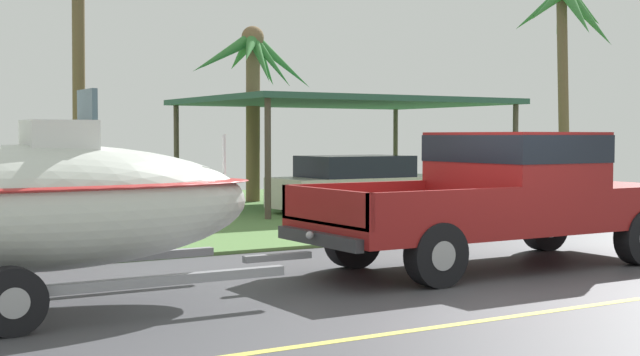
{
  "coord_description": "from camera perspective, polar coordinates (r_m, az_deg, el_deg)",
  "views": [
    {
      "loc": [
        -7.7,
        -8.49,
        1.84
      ],
      "look_at": [
        -1.72,
        1.5,
        1.29
      ],
      "focal_mm": 49.88,
      "sensor_mm": 36.0,
      "label": 1
    }
  ],
  "objects": [
    {
      "name": "pickup_truck_towing",
      "position": [
        12.93,
        12.25,
        -0.85
      ],
      "size": [
        5.84,
        2.15,
        1.9
      ],
      "color": "maroon",
      "rests_on": "ground"
    },
    {
      "name": "palm_tree_far_left",
      "position": [
        24.42,
        -4.43,
        6.9
      ],
      "size": [
        3.78,
        2.91,
        4.82
      ],
      "color": "brown",
      "rests_on": "ground"
    },
    {
      "name": "carport_awning",
      "position": [
        23.12,
        1.48,
        4.78
      ],
      "size": [
        7.63,
        5.72,
        2.79
      ],
      "color": "#4C4238",
      "rests_on": "ground"
    },
    {
      "name": "ground",
      "position": [
        18.64,
        -6.36,
        -3.01
      ],
      "size": [
        36.0,
        22.0,
        0.11
      ],
      "color": "#424247"
    },
    {
      "name": "boat_on_trailer",
      "position": [
        9.69,
        -17.8,
        -1.77
      ],
      "size": [
        5.95,
        2.22,
        2.34
      ],
      "color": "gray",
      "rests_on": "ground"
    },
    {
      "name": "parked_sedan_near",
      "position": [
        20.96,
        2.62,
        -0.49
      ],
      "size": [
        4.34,
        1.82,
        1.38
      ],
      "color": "beige",
      "rests_on": "ground"
    },
    {
      "name": "palm_tree_mid",
      "position": [
        25.78,
        15.6,
        9.18
      ],
      "size": [
        3.04,
        3.19,
        6.07
      ],
      "color": "brown",
      "rests_on": "ground"
    }
  ]
}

